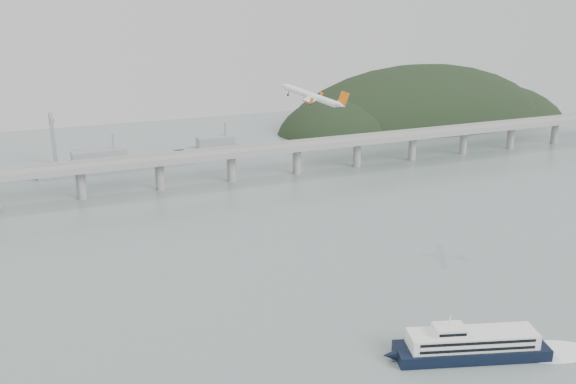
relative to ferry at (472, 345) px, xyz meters
name	(u,v)px	position (x,y,z in m)	size (l,w,h in m)	color
ground	(343,315)	(-27.43, 44.15, -4.54)	(900.00, 900.00, 0.00)	slate
bridge	(201,160)	(-28.58, 244.15, 13.11)	(800.00, 22.00, 23.90)	gray
headland	(430,139)	(257.75, 375.90, -23.88)	(365.00, 155.00, 156.00)	black
ferry	(472,345)	(0.00, 0.00, 0.00)	(86.14, 35.94, 16.74)	black
airliner	(313,97)	(-10.46, 109.04, 73.22)	(28.70, 27.67, 12.65)	silver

